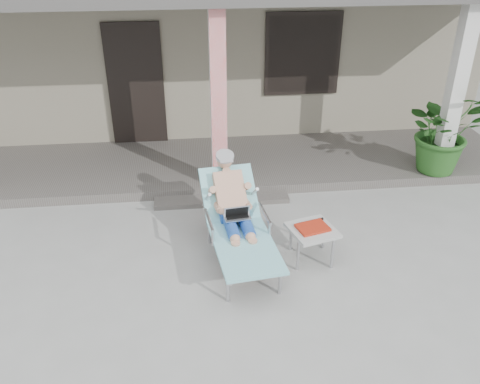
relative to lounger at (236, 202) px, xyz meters
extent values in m
plane|color=#9E9E99|center=(-0.09, -0.56, -0.74)|extent=(60.00, 60.00, 0.00)
cube|color=gray|center=(-0.09, 5.94, 0.76)|extent=(10.00, 5.00, 3.00)
cube|color=black|center=(-1.39, 3.41, 0.46)|extent=(0.95, 0.06, 2.10)
cube|color=black|center=(1.51, 3.41, 0.91)|extent=(1.20, 0.06, 1.30)
cube|color=black|center=(1.51, 3.40, 0.91)|extent=(1.32, 0.05, 1.42)
cube|color=#605B56|center=(-0.09, 2.44, -0.67)|extent=(10.00, 2.00, 0.15)
cube|color=red|center=(-0.09, 1.59, 0.71)|extent=(0.22, 0.22, 2.61)
cube|color=silver|center=(3.41, 1.59, 0.71)|extent=(0.22, 0.22, 2.61)
cube|color=#605B56|center=(-0.09, 1.29, -0.70)|extent=(2.00, 0.30, 0.07)
cylinder|color=#B7B7BC|center=(-0.19, -0.92, -0.56)|extent=(0.04, 0.04, 0.36)
cylinder|color=#B7B7BC|center=(0.41, -0.85, -0.56)|extent=(0.04, 0.04, 0.36)
cylinder|color=#B7B7BC|center=(-0.33, 0.25, -0.56)|extent=(0.04, 0.04, 0.36)
cylinder|color=#B7B7BC|center=(0.26, 0.32, -0.56)|extent=(0.04, 0.04, 0.36)
cube|color=#B7B7BC|center=(0.06, -0.45, -0.37)|extent=(0.74, 1.24, 0.03)
cube|color=#95DCE6|center=(0.06, -0.45, -0.35)|extent=(0.84, 1.29, 0.04)
cube|color=#B7B7BC|center=(-0.05, 0.40, -0.14)|extent=(0.66, 0.63, 0.47)
cube|color=#95DCE6|center=(-0.05, 0.40, -0.11)|extent=(0.77, 0.71, 0.54)
cylinder|color=#9F9EA1|center=(-0.08, 0.67, 0.31)|extent=(0.26, 0.26, 0.12)
cube|color=silver|center=(0.00, -0.04, -0.18)|extent=(0.34, 0.26, 0.23)
cube|color=#B1B1AC|center=(0.91, -0.24, -0.32)|extent=(0.65, 0.65, 0.04)
cylinder|color=#B7B7BC|center=(0.69, -0.45, -0.54)|extent=(0.04, 0.04, 0.40)
cylinder|color=#B7B7BC|center=(1.12, -0.45, -0.54)|extent=(0.04, 0.04, 0.40)
cylinder|color=#B7B7BC|center=(0.69, -0.03, -0.54)|extent=(0.04, 0.04, 0.40)
cylinder|color=#B7B7BC|center=(1.12, -0.03, -0.54)|extent=(0.04, 0.04, 0.40)
cube|color=#B12712|center=(0.91, -0.24, -0.28)|extent=(0.43, 0.36, 0.03)
cube|color=black|center=(0.91, -0.10, -0.29)|extent=(0.36, 0.12, 0.04)
imported|color=#26591E|center=(3.44, 1.72, 0.08)|extent=(1.39, 1.27, 1.33)
camera|label=1|loc=(-0.53, -5.28, 3.06)|focal=38.00mm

